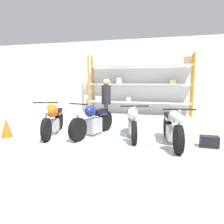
# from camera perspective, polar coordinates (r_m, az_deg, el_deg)

# --- Properties ---
(ground_plane) EXTENTS (30.00, 30.00, 0.00)m
(ground_plane) POSITION_cam_1_polar(r_m,az_deg,el_deg) (6.26, -1.02, -6.87)
(ground_plane) COLOR silver
(back_wall) EXTENTS (30.00, 0.08, 3.60)m
(back_wall) POSITION_cam_1_polar(r_m,az_deg,el_deg) (10.89, 6.74, 9.11)
(back_wall) COLOR silver
(back_wall) RESTS_ON ground_plane
(shelving_rack) EXTENTS (4.96, 0.63, 2.84)m
(shelving_rack) POSITION_cam_1_polar(r_m,az_deg,el_deg) (10.51, 6.86, 7.31)
(shelving_rack) COLOR orange
(shelving_rack) RESTS_ON ground_plane
(motorcycle_orange) EXTENTS (0.86, 2.02, 1.06)m
(motorcycle_orange) POSITION_cam_1_polar(r_m,az_deg,el_deg) (6.80, -15.13, -1.73)
(motorcycle_orange) COLOR black
(motorcycle_orange) RESTS_ON ground_plane
(motorcycle_blue) EXTENTS (0.75, 2.08, 1.03)m
(motorcycle_blue) POSITION_cam_1_polar(r_m,az_deg,el_deg) (6.53, -5.02, -2.42)
(motorcycle_blue) COLOR black
(motorcycle_blue) RESTS_ON ground_plane
(motorcycle_white) EXTENTS (0.85, 2.00, 1.00)m
(motorcycle_white) POSITION_cam_1_polar(r_m,az_deg,el_deg) (6.32, 5.28, -2.54)
(motorcycle_white) COLOR black
(motorcycle_white) RESTS_ON ground_plane
(motorcycle_silver) EXTENTS (0.76, 2.06, 1.02)m
(motorcycle_silver) POSITION_cam_1_polar(r_m,az_deg,el_deg) (5.77, 15.51, -3.82)
(motorcycle_silver) COLOR black
(motorcycle_silver) RESTS_ON ground_plane
(person_browsing) EXTENTS (0.42, 0.42, 1.69)m
(person_browsing) POSITION_cam_1_polar(r_m,az_deg,el_deg) (7.57, -1.52, 3.41)
(person_browsing) COLOR #38332D
(person_browsing) RESTS_ON ground_plane
(toolbox) EXTENTS (0.44, 0.26, 0.28)m
(toolbox) POSITION_cam_1_polar(r_m,az_deg,el_deg) (5.93, 24.05, -7.07)
(toolbox) COLOR black
(toolbox) RESTS_ON ground_plane
(traffic_cone) EXTENTS (0.32, 0.32, 0.55)m
(traffic_cone) POSITION_cam_1_polar(r_m,az_deg,el_deg) (7.01, -25.83, -3.75)
(traffic_cone) COLOR orange
(traffic_cone) RESTS_ON ground_plane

